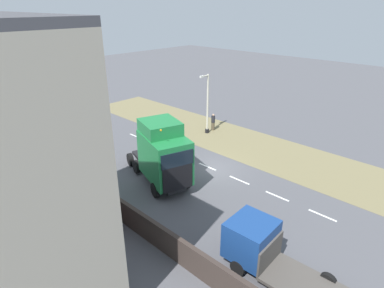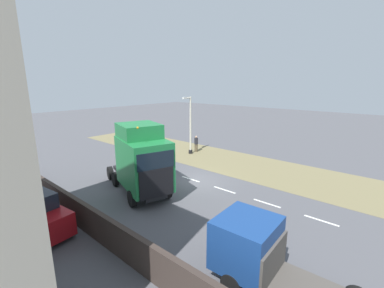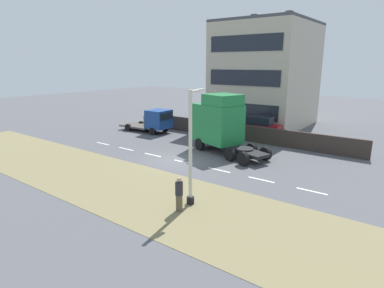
# 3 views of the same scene
# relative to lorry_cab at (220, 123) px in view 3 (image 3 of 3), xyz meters

# --- Properties ---
(ground_plane) EXTENTS (120.00, 120.00, 0.00)m
(ground_plane) POSITION_rel_lorry_cab_xyz_m (-4.31, 1.18, -2.44)
(ground_plane) COLOR #515156
(ground_plane) RESTS_ON ground
(grass_verge) EXTENTS (7.00, 44.00, 0.01)m
(grass_verge) POSITION_rel_lorry_cab_xyz_m (-10.31, 1.18, -2.43)
(grass_verge) COLOR olive
(grass_verge) RESTS_ON ground
(lane_markings) EXTENTS (0.16, 21.00, 0.00)m
(lane_markings) POSITION_rel_lorry_cab_xyz_m (-4.31, 0.48, -2.44)
(lane_markings) COLOR white
(lane_markings) RESTS_ON ground
(boundary_wall) EXTENTS (0.25, 24.00, 1.55)m
(boundary_wall) POSITION_rel_lorry_cab_xyz_m (4.69, 1.18, -1.67)
(boundary_wall) COLOR #382D28
(boundary_wall) RESTS_ON ground
(building_block) EXTENTS (11.29, 9.63, 13.04)m
(building_block) POSITION_rel_lorry_cab_xyz_m (13.84, 2.29, 3.53)
(building_block) COLOR #B7AD99
(building_block) RESTS_ON ground
(lorry_cab) EXTENTS (4.65, 7.64, 4.99)m
(lorry_cab) POSITION_rel_lorry_cab_xyz_m (0.00, 0.00, 0.00)
(lorry_cab) COLOR black
(lorry_cab) RESTS_ON ground
(flatbed_truck) EXTENTS (2.47, 6.11, 2.51)m
(flatbed_truck) POSITION_rel_lorry_cab_xyz_m (2.21, 9.50, -1.11)
(flatbed_truck) COLOR navy
(flatbed_truck) RESTS_ON ground
(parked_car) EXTENTS (2.34, 4.52, 2.18)m
(parked_car) POSITION_rel_lorry_cab_xyz_m (6.45, -0.55, -1.39)
(parked_car) COLOR maroon
(parked_car) RESTS_ON ground
(lamp_post) EXTENTS (1.32, 0.41, 6.04)m
(lamp_post) POSITION_rel_lorry_cab_xyz_m (-9.92, -4.48, 0.24)
(lamp_post) COLOR black
(lamp_post) RESTS_ON ground
(pedestrian) EXTENTS (0.39, 0.39, 1.79)m
(pedestrian) POSITION_rel_lorry_cab_xyz_m (-10.99, -4.53, -1.56)
(pedestrian) COLOR brown
(pedestrian) RESTS_ON ground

